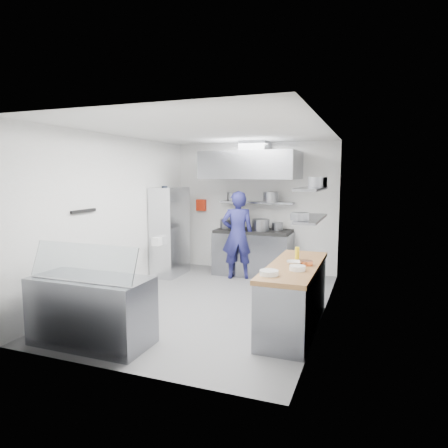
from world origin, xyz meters
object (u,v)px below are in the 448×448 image
at_px(chef, 238,235).
at_px(display_case, 92,311).
at_px(gas_range, 253,253).
at_px(wire_rack, 170,232).

xyz_separation_m(chef, display_case, (-0.68, -3.68, -0.47)).
height_order(gas_range, chef, chef).
bearing_deg(gas_range, wire_rack, -158.11).
relative_size(wire_rack, display_case, 1.23).
relative_size(gas_range, display_case, 1.07).
bearing_deg(chef, gas_range, -137.25).
bearing_deg(display_case, gas_range, 77.76).
xyz_separation_m(gas_range, display_case, (-0.89, -4.10, -0.03)).
xyz_separation_m(gas_range, chef, (-0.21, -0.42, 0.44)).
relative_size(chef, wire_rack, 0.97).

